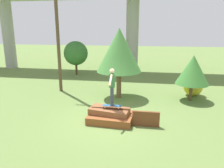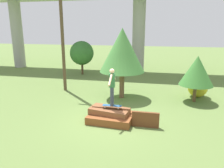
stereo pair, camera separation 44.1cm
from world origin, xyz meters
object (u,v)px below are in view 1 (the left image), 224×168
(utility_pole, at_px, (57,20))
(tree_behind_right, at_px, (119,50))
(skater, at_px, (112,84))
(tree_behind_left, at_px, (193,70))
(bush_yellow_flowering, at_px, (193,86))
(tree_mid_back, at_px, (76,53))
(skateboard, at_px, (112,106))

(utility_pole, height_order, tree_behind_right, utility_pole)
(skater, distance_m, tree_behind_left, 5.19)
(utility_pole, bearing_deg, tree_behind_left, -4.40)
(tree_behind_left, distance_m, bush_yellow_flowering, 1.53)
(skater, height_order, bush_yellow_flowering, skater)
(bush_yellow_flowering, bearing_deg, utility_pole, -177.59)
(tree_behind_left, relative_size, tree_mid_back, 0.88)
(bush_yellow_flowering, bearing_deg, skater, -132.99)
(skateboard, bearing_deg, tree_behind_right, 92.74)
(skateboard, bearing_deg, tree_mid_back, 117.10)
(skater, distance_m, utility_pole, 6.36)
(skateboard, bearing_deg, bush_yellow_flowering, 47.01)
(skateboard, relative_size, tree_behind_right, 0.21)
(skateboard, distance_m, tree_behind_right, 3.92)
(skateboard, bearing_deg, tree_behind_left, 42.21)
(utility_pole, bearing_deg, skateboard, -45.60)
(tree_behind_left, bearing_deg, utility_pole, 175.60)
(utility_pole, relative_size, tree_behind_left, 3.40)
(skateboard, distance_m, skater, 0.94)
(skateboard, distance_m, utility_pole, 6.82)
(tree_behind_left, xyz_separation_m, bush_yellow_flowering, (0.29, 0.95, -1.16))
(tree_behind_left, xyz_separation_m, tree_mid_back, (-8.44, 5.49, 0.12))
(skateboard, relative_size, skater, 0.51)
(skater, xyz_separation_m, tree_behind_left, (3.85, 3.49, 0.08))
(skateboard, height_order, skater, skater)
(tree_behind_left, relative_size, tree_behind_right, 0.64)
(skateboard, relative_size, utility_pole, 0.10)
(skater, distance_m, tree_behind_right, 3.53)
(tree_mid_back, bearing_deg, tree_behind_left, -33.06)
(skater, bearing_deg, bush_yellow_flowering, 47.01)
(utility_pole, distance_m, tree_behind_right, 4.26)
(skateboard, bearing_deg, utility_pole, 134.40)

